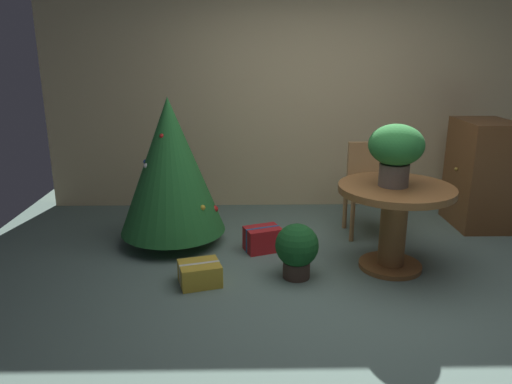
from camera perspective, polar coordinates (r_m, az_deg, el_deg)
The scene contains 10 objects.
ground_plane at distance 3.92m, azimuth 10.05°, elevation -11.17°, with size 6.60×6.60×0.00m, color slate.
back_wall_panel at distance 5.68m, azimuth 6.50°, elevation 11.29°, with size 6.00×0.10×2.60m, color beige.
round_dining_table at distance 4.20m, azimuth 15.81°, elevation -2.23°, with size 0.94×0.94×0.72m.
flower_vase at distance 4.06m, azimuth 15.99°, elevation 4.83°, with size 0.44×0.44×0.50m.
wooden_chair_far at distance 4.98m, azimuth 13.07°, elevation 1.07°, with size 0.46×0.40×0.91m.
holiday_tree at distance 4.57m, azimuth -9.92°, elevation 3.02°, with size 0.98×0.98×1.39m.
gift_box_gold at distance 3.95m, azimuth -6.56°, elevation -9.40°, with size 0.38×0.35×0.18m.
gift_box_red at distance 4.53m, azimuth 0.78°, elevation -5.49°, with size 0.38×0.32×0.22m.
wooden_cabinet at distance 5.55m, azimuth 24.66°, elevation 1.91°, with size 0.53×0.69×1.10m.
potted_plant at distance 3.98m, azimuth 4.78°, elevation -6.57°, with size 0.35×0.35×0.46m.
Camera 1 is at (-0.74, -3.41, 1.81)m, focal length 34.37 mm.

